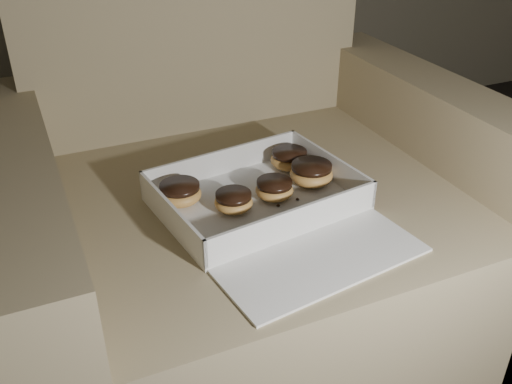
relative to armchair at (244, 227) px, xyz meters
name	(u,v)px	position (x,y,z in m)	size (l,w,h in m)	color
armchair	(244,227)	(0.00, 0.00, 0.00)	(1.00, 0.84, 1.04)	#8E7B5A
bakery_box	(268,208)	(-0.02, -0.17, 0.15)	(0.40, 0.46, 0.06)	silver
donut_a	(311,173)	(0.10, -0.11, 0.17)	(0.09, 0.09, 0.04)	#C48D44
donut_b	(180,193)	(-0.16, -0.08, 0.17)	(0.08, 0.08, 0.04)	#C48D44
donut_c	(234,201)	(-0.08, -0.14, 0.17)	(0.07, 0.07, 0.04)	#C48D44
donut_d	(274,189)	(0.01, -0.13, 0.17)	(0.07, 0.07, 0.04)	#C48D44
donut_e	(289,159)	(0.09, -0.03, 0.17)	(0.08, 0.08, 0.04)	#C48D44
crumb_a	(359,205)	(0.14, -0.22, 0.15)	(0.01, 0.01, 0.00)	black
crumb_b	(297,199)	(0.05, -0.16, 0.15)	(0.01, 0.01, 0.00)	black
crumb_c	(263,237)	(-0.07, -0.25, 0.15)	(0.01, 0.01, 0.00)	black
crumb_d	(276,224)	(-0.03, -0.22, 0.15)	(0.01, 0.01, 0.00)	black
crumb_e	(278,206)	(0.00, -0.16, 0.15)	(0.01, 0.01, 0.00)	black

